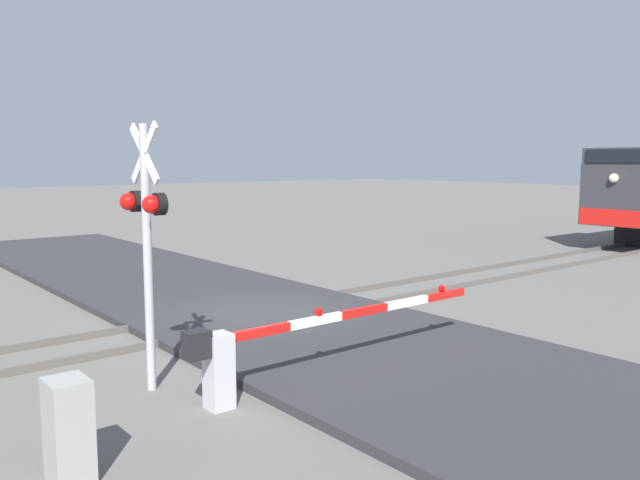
{
  "coord_description": "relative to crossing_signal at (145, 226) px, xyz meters",
  "views": [
    {
      "loc": [
        12.2,
        -8.14,
        3.63
      ],
      "look_at": [
        0.85,
        1.1,
        1.81
      ],
      "focal_mm": 36.29,
      "sensor_mm": 36.0,
      "label": 1
    }
  ],
  "objects": [
    {
      "name": "rail_track_left",
      "position": [
        -3.54,
        3.98,
        -2.55
      ],
      "size": [
        0.08,
        80.0,
        0.15
      ],
      "primitive_type": "cube",
      "color": "#59544C",
      "rests_on": "ground_plane"
    },
    {
      "name": "ground_plane",
      "position": [
        -2.82,
        3.98,
        -2.62
      ],
      "size": [
        160.0,
        160.0,
        0.0
      ],
      "primitive_type": "plane",
      "color": "#605E59"
    },
    {
      "name": "rail_track_right",
      "position": [
        -2.1,
        3.98,
        -2.55
      ],
      "size": [
        0.08,
        80.0,
        0.15
      ],
      "primitive_type": "cube",
      "color": "#59544C",
      "rests_on": "ground_plane"
    },
    {
      "name": "road_surface",
      "position": [
        -2.82,
        3.98,
        -2.55
      ],
      "size": [
        36.0,
        5.77,
        0.16
      ],
      "primitive_type": "cube",
      "color": "#2D2D30",
      "rests_on": "ground_plane"
    },
    {
      "name": "crossing_signal",
      "position": [
        0.0,
        0.0,
        0.0
      ],
      "size": [
        1.18,
        0.33,
        4.2
      ],
      "color": "#ADADB2",
      "rests_on": "ground_plane"
    },
    {
      "name": "crossing_gate",
      "position": [
        1.36,
        1.29,
        -1.85
      ],
      "size": [
        0.36,
        6.1,
        1.23
      ],
      "color": "silver",
      "rests_on": "ground_plane"
    },
    {
      "name": "utility_cabinet",
      "position": [
        2.19,
        -1.97,
        -2.02
      ],
      "size": [
        0.52,
        0.44,
        1.2
      ],
      "primitive_type": "cube",
      "color": "#999993",
      "rests_on": "ground_plane"
    }
  ]
}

